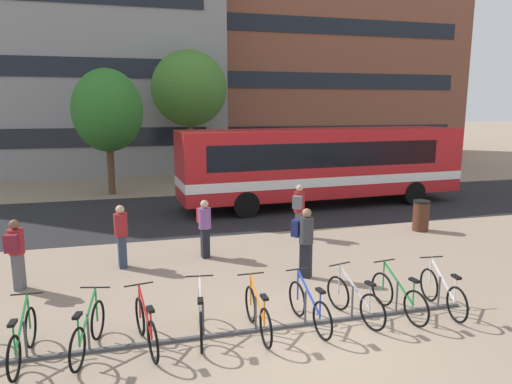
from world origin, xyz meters
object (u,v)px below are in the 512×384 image
(commuter_navy_pack_1, at_px, (305,238))
(street_tree_0, at_px, (108,111))
(parked_bicycle_white_4, at_px, (201,317))
(street_tree_1, at_px, (189,89))
(parked_bicycle_green_8, at_px, (398,297))
(city_bus, at_px, (324,163))
(parked_bicycle_silver_7, at_px, (355,301))
(commuter_red_pack_2, at_px, (204,224))
(trash_bin, at_px, (421,215))
(parked_bicycle_blue_6, at_px, (309,308))
(commuter_grey_pack_0, at_px, (299,207))
(commuter_olive_pack_4, at_px, (121,232))
(commuter_maroon_pack_5, at_px, (16,250))
(parked_bicycle_green_2, at_px, (88,332))
(parked_bicycle_orange_5, at_px, (258,314))
(parked_bicycle_red_3, at_px, (146,327))
(parked_bicycle_white_9, at_px, (442,293))
(parked_bicycle_green_1, at_px, (23,340))

(commuter_navy_pack_1, bearing_deg, street_tree_0, 154.12)
(parked_bicycle_white_4, distance_m, street_tree_1, 18.84)
(street_tree_0, bearing_deg, parked_bicycle_green_8, -67.92)
(city_bus, bearing_deg, street_tree_1, 116.19)
(parked_bicycle_silver_7, height_order, commuter_red_pack_2, commuter_red_pack_2)
(trash_bin, height_order, street_tree_1, street_tree_1)
(parked_bicycle_blue_6, distance_m, street_tree_1, 18.84)
(parked_bicycle_white_4, bearing_deg, commuter_grey_pack_0, -27.81)
(commuter_olive_pack_4, height_order, street_tree_0, street_tree_0)
(city_bus, bearing_deg, trash_bin, -75.15)
(commuter_maroon_pack_5, height_order, street_tree_0, street_tree_0)
(parked_bicycle_white_4, distance_m, commuter_red_pack_2, 4.57)
(parked_bicycle_green_2, height_order, trash_bin, trash_bin)
(parked_bicycle_orange_5, height_order, street_tree_0, street_tree_0)
(parked_bicycle_white_4, distance_m, commuter_grey_pack_0, 6.91)
(city_bus, distance_m, street_tree_0, 10.24)
(parked_bicycle_silver_7, bearing_deg, parked_bicycle_blue_6, 80.09)
(street_tree_1, bearing_deg, commuter_grey_pack_0, -81.40)
(parked_bicycle_red_3, relative_size, parked_bicycle_white_4, 0.99)
(parked_bicycle_orange_5, bearing_deg, commuter_olive_pack_4, 28.68)
(parked_bicycle_white_9, bearing_deg, commuter_grey_pack_0, 14.82)
(parked_bicycle_blue_6, relative_size, parked_bicycle_silver_7, 1.02)
(parked_bicycle_green_1, height_order, commuter_red_pack_2, commuter_red_pack_2)
(trash_bin, bearing_deg, parked_bicycle_silver_7, -133.68)
(commuter_grey_pack_0, distance_m, street_tree_0, 11.41)
(commuter_grey_pack_0, bearing_deg, city_bus, 2.85)
(city_bus, relative_size, parked_bicycle_green_8, 7.09)
(city_bus, relative_size, parked_bicycle_orange_5, 7.05)
(city_bus, xyz_separation_m, commuter_grey_pack_0, (-2.71, -4.37, -0.80))
(commuter_maroon_pack_5, distance_m, street_tree_0, 12.09)
(parked_bicycle_orange_5, height_order, commuter_navy_pack_1, commuter_navy_pack_1)
(street_tree_0, distance_m, street_tree_1, 5.43)
(parked_bicycle_silver_7, bearing_deg, street_tree_0, 5.26)
(commuter_olive_pack_4, bearing_deg, city_bus, 117.26)
(parked_bicycle_white_4, distance_m, trash_bin, 9.78)
(city_bus, distance_m, parked_bicycle_green_8, 10.58)
(street_tree_1, bearing_deg, parked_bicycle_red_3, -99.35)
(parked_bicycle_red_3, distance_m, parked_bicycle_white_4, 0.97)
(parked_bicycle_green_1, xyz_separation_m, parked_bicycle_white_9, (7.83, -0.08, 0.00))
(parked_bicycle_green_8, height_order, street_tree_0, street_tree_0)
(parked_bicycle_orange_5, bearing_deg, commuter_grey_pack_0, -27.61)
(parked_bicycle_green_8, height_order, street_tree_1, street_tree_1)
(city_bus, xyz_separation_m, parked_bicycle_blue_6, (-4.61, -10.14, -1.39))
(parked_bicycle_white_9, bearing_deg, parked_bicycle_orange_5, 94.84)
(city_bus, height_order, parked_bicycle_white_9, city_bus)
(parked_bicycle_orange_5, bearing_deg, parked_bicycle_blue_6, -90.04)
(parked_bicycle_green_1, height_order, parked_bicycle_white_4, same)
(parked_bicycle_green_2, distance_m, parked_bicycle_silver_7, 4.92)
(city_bus, relative_size, commuter_navy_pack_1, 7.04)
(parked_bicycle_silver_7, bearing_deg, parked_bicycle_orange_5, 78.58)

